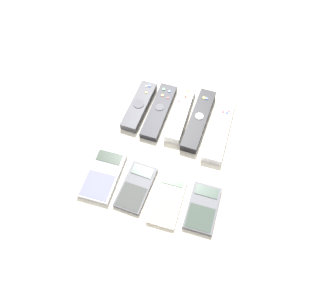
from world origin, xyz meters
TOP-DOWN VIEW (x-y plane):
  - ground_plane at (0.00, 0.00)m, footprint 3.00×3.00m
  - remote_0 at (-0.12, 0.13)m, footprint 0.05×0.17m
  - remote_1 at (-0.06, 0.13)m, footprint 0.05×0.19m
  - remote_2 at (-0.00, 0.14)m, footprint 0.05×0.18m
  - remote_3 at (0.05, 0.14)m, footprint 0.05×0.20m
  - remote_4 at (0.11, 0.13)m, footprint 0.06×0.22m
  - calculator_0 at (-0.13, -0.09)m, footprint 0.09×0.14m
  - calculator_1 at (-0.04, -0.10)m, footprint 0.07×0.13m
  - calculator_2 at (0.05, -0.10)m, footprint 0.07×0.14m
  - calculator_3 at (0.13, -0.10)m, footprint 0.07×0.12m

SIDE VIEW (x-z plane):
  - ground_plane at x=0.00m, z-range 0.00..0.00m
  - calculator_2 at x=0.05m, z-range 0.00..0.01m
  - calculator_1 at x=-0.04m, z-range 0.00..0.01m
  - calculator_3 at x=0.13m, z-range 0.00..0.01m
  - calculator_0 at x=-0.13m, z-range 0.00..0.01m
  - remote_1 at x=-0.06m, z-range 0.00..0.02m
  - remote_0 at x=-0.12m, z-range 0.00..0.02m
  - remote_4 at x=0.11m, z-range 0.00..0.02m
  - remote_3 at x=0.05m, z-range 0.00..0.03m
  - remote_2 at x=0.00m, z-range 0.00..0.03m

